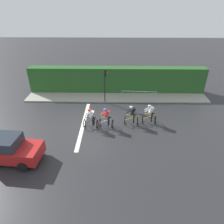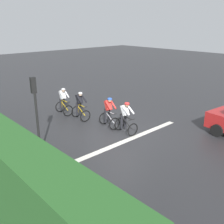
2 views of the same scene
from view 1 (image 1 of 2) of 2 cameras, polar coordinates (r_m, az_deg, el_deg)
ground_plane at (r=16.54m, az=-5.51°, el=-3.38°), size 80.00×80.00×0.00m
sidewalk_kerb at (r=20.96m, az=1.38°, el=4.55°), size 2.80×18.42×0.12m
stone_wall_low at (r=21.67m, az=1.38°, el=6.17°), size 0.44×18.42×0.62m
hedge_wall at (r=21.55m, az=1.41°, el=9.09°), size 1.10×18.42×2.75m
road_marking_stop_line at (r=16.64m, az=-8.15°, el=-3.33°), size 7.00×0.30×0.01m
cyclist_lead at (r=16.46m, az=10.73°, el=-0.72°), size 0.77×1.13×1.66m
cyclist_second at (r=16.10m, az=5.69°, el=-1.05°), size 0.77×1.14×1.66m
cyclist_mid at (r=15.68m, az=-1.59°, el=-1.82°), size 0.84×1.17×1.66m
cyclist_fourth at (r=15.73m, az=-6.00°, el=-1.89°), size 0.76×1.13×1.66m
car_red at (r=14.22m, az=-27.75°, el=-9.25°), size 2.17×4.24×1.76m
traffic_light_near_crossing at (r=18.90m, az=-1.95°, el=8.77°), size 0.23×0.31×3.34m
pedestrian_railing_kerbside at (r=19.98m, az=7.70°, el=5.24°), size 0.28×3.44×1.03m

